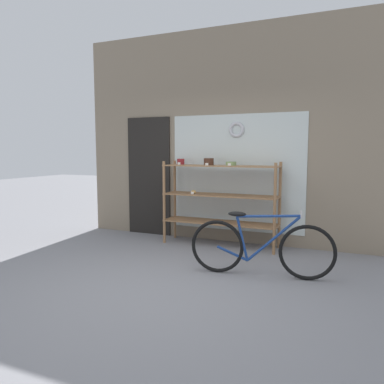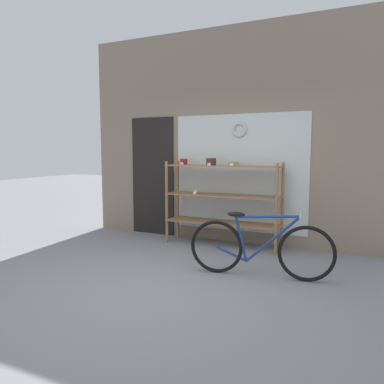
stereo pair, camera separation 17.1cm
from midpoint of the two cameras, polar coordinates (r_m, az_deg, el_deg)
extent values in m
plane|color=gray|center=(4.37, -6.07, -13.99)|extent=(30.00, 30.00, 0.00)
cube|color=gray|center=(6.25, 4.40, 8.48)|extent=(5.19, 0.08, 3.50)
cube|color=silver|center=(6.15, 5.97, 2.90)|extent=(2.22, 0.02, 1.90)
cube|color=black|center=(6.81, -7.29, 2.37)|extent=(0.84, 0.03, 2.10)
torus|color=#B7B7BC|center=(6.13, 6.00, 9.44)|extent=(0.26, 0.06, 0.26)
cylinder|color=#8E6642|center=(6.13, -5.07, -1.59)|extent=(0.04, 0.04, 1.34)
cylinder|color=#8E6642|center=(5.52, 11.63, -2.58)|extent=(0.04, 0.04, 1.34)
cylinder|color=#8E6642|center=(6.48, -3.39, -1.15)|extent=(0.04, 0.04, 1.34)
cylinder|color=#8E6642|center=(5.91, 12.41, -2.01)|extent=(0.04, 0.04, 1.34)
cube|color=#8E6642|center=(6.00, 3.49, -4.64)|extent=(1.84, 0.45, 0.02)
cube|color=#8E6642|center=(5.93, 3.52, -0.48)|extent=(1.84, 0.45, 0.02)
cube|color=#8E6642|center=(5.89, 3.55, 3.99)|extent=(1.84, 0.45, 0.02)
cylinder|color=maroon|center=(6.27, -2.51, 4.65)|extent=(0.12, 0.12, 0.09)
cube|color=white|center=(6.21, -2.78, 4.36)|extent=(0.05, 0.00, 0.04)
cylinder|color=#422619|center=(5.96, 1.75, 4.64)|extent=(0.16, 0.16, 0.11)
cube|color=white|center=(5.88, 1.43, 4.26)|extent=(0.05, 0.00, 0.04)
cylinder|color=#7A995B|center=(5.88, 5.15, 4.34)|extent=(0.16, 0.16, 0.06)
cube|color=white|center=(5.79, 4.87, 4.21)|extent=(0.05, 0.00, 0.04)
ellipsoid|color=tan|center=(6.03, -0.57, 0.01)|extent=(0.09, 0.07, 0.06)
cube|color=white|center=(5.98, -0.77, -0.15)|extent=(0.05, 0.00, 0.04)
torus|color=black|center=(4.70, 2.82, -8.28)|extent=(0.66, 0.13, 0.66)
torus|color=black|center=(4.59, 16.14, -8.87)|extent=(0.66, 0.13, 0.66)
cylinder|color=navy|center=(4.57, 11.28, -7.00)|extent=(0.64, 0.12, 0.60)
cylinder|color=navy|center=(4.52, 10.51, -3.64)|extent=(0.75, 0.13, 0.07)
cylinder|color=navy|center=(4.61, 6.59, -7.04)|extent=(0.17, 0.05, 0.55)
cylinder|color=navy|center=(4.68, 5.09, -9.29)|extent=(0.39, 0.08, 0.18)
ellipsoid|color=black|center=(4.56, 5.81, -3.34)|extent=(0.23, 0.12, 0.06)
cylinder|color=#B2B2B7|center=(4.49, 15.29, -3.30)|extent=(0.08, 0.46, 0.02)
camera|label=1|loc=(0.09, -91.00, -0.11)|focal=35.00mm
camera|label=2|loc=(0.09, 89.00, 0.11)|focal=35.00mm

